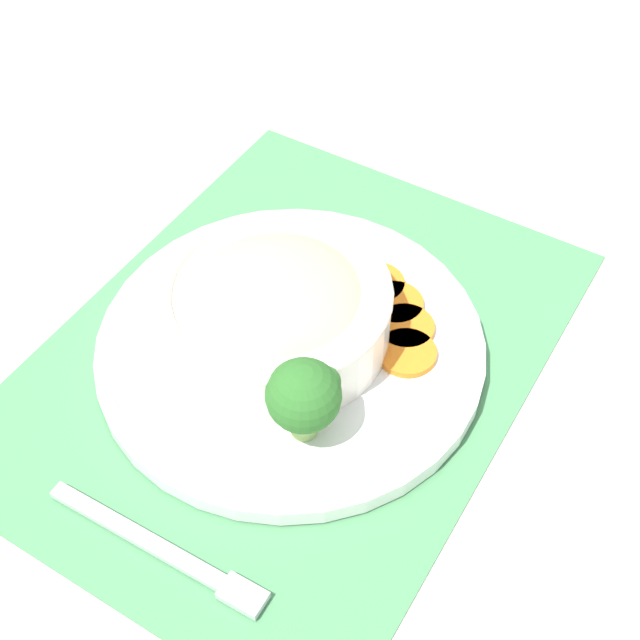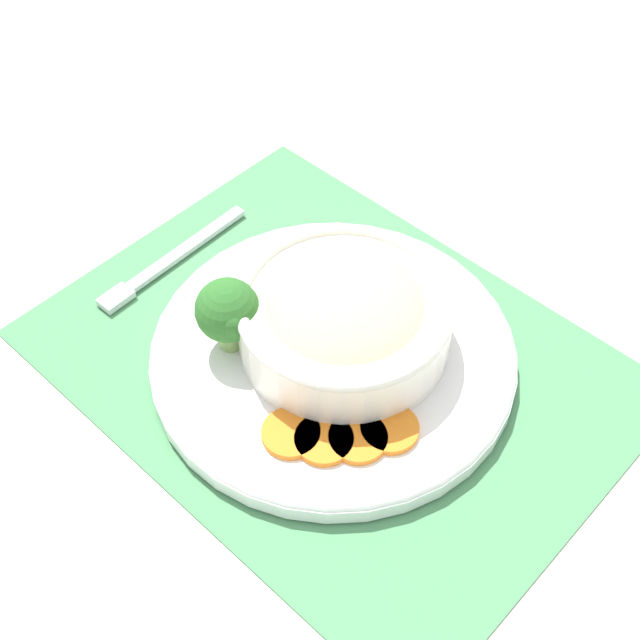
# 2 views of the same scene
# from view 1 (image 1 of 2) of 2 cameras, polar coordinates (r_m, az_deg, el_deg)

# --- Properties ---
(ground_plane) EXTENTS (4.00, 4.00, 0.00)m
(ground_plane) POSITION_cam_1_polar(r_m,az_deg,el_deg) (0.76, -1.86, -2.30)
(ground_plane) COLOR beige
(placemat) EXTENTS (0.53, 0.41, 0.00)m
(placemat) POSITION_cam_1_polar(r_m,az_deg,el_deg) (0.76, -1.86, -2.20)
(placemat) COLOR #4C8C59
(placemat) RESTS_ON ground_plane
(plate) EXTENTS (0.32, 0.32, 0.02)m
(plate) POSITION_cam_1_polar(r_m,az_deg,el_deg) (0.75, -1.89, -1.56)
(plate) COLOR white
(plate) RESTS_ON placemat
(bowl) EXTENTS (0.19, 0.19, 0.07)m
(bowl) POSITION_cam_1_polar(r_m,az_deg,el_deg) (0.72, -2.85, 0.78)
(bowl) COLOR silver
(bowl) RESTS_ON plate
(broccoli_floret) EXTENTS (0.06, 0.06, 0.07)m
(broccoli_floret) POSITION_cam_1_polar(r_m,az_deg,el_deg) (0.65, -1.02, -4.89)
(broccoli_floret) COLOR #84AD5B
(broccoli_floret) RESTS_ON plate
(carrot_slice_near) EXTENTS (0.05, 0.05, 0.01)m
(carrot_slice_near) POSITION_cam_1_polar(r_m,az_deg,el_deg) (0.73, 5.58, -2.11)
(carrot_slice_near) COLOR orange
(carrot_slice_near) RESTS_ON plate
(carrot_slice_middle) EXTENTS (0.05, 0.05, 0.01)m
(carrot_slice_middle) POSITION_cam_1_polar(r_m,az_deg,el_deg) (0.75, 5.49, -0.46)
(carrot_slice_middle) COLOR orange
(carrot_slice_middle) RESTS_ON plate
(carrot_slice_far) EXTENTS (0.05, 0.05, 0.01)m
(carrot_slice_far) POSITION_cam_1_polar(r_m,az_deg,el_deg) (0.77, 4.81, 1.05)
(carrot_slice_far) COLOR orange
(carrot_slice_far) RESTS_ON plate
(carrot_slice_extra) EXTENTS (0.05, 0.05, 0.01)m
(carrot_slice_extra) POSITION_cam_1_polar(r_m,az_deg,el_deg) (0.78, 3.65, 2.33)
(carrot_slice_extra) COLOR orange
(carrot_slice_extra) RESTS_ON plate
(fork) EXTENTS (0.03, 0.18, 0.01)m
(fork) POSITION_cam_1_polar(r_m,az_deg,el_deg) (0.66, -9.20, -14.77)
(fork) COLOR silver
(fork) RESTS_ON placemat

